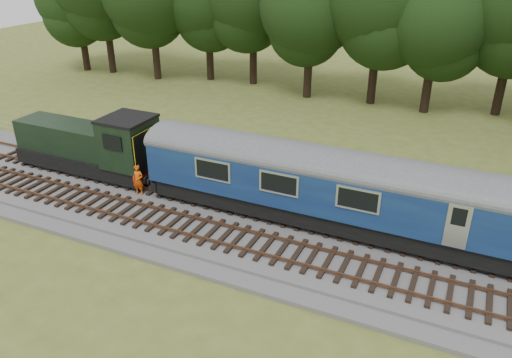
% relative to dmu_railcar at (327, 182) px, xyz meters
% --- Properties ---
extents(ground, '(120.00, 120.00, 0.00)m').
position_rel_dmu_railcar_xyz_m(ground, '(-3.78, -1.40, -2.61)').
color(ground, '#515F23').
rests_on(ground, ground).
extents(ballast, '(70.00, 7.00, 0.35)m').
position_rel_dmu_railcar_xyz_m(ballast, '(-3.78, -1.40, -2.43)').
color(ballast, '#4C4C4F').
rests_on(ballast, ground).
extents(track_north, '(67.20, 2.40, 0.21)m').
position_rel_dmu_railcar_xyz_m(track_north, '(-3.78, -0.00, -2.19)').
color(track_north, black).
rests_on(track_north, ballast).
extents(track_south, '(67.20, 2.40, 0.21)m').
position_rel_dmu_railcar_xyz_m(track_south, '(-3.78, -3.00, -2.19)').
color(track_south, black).
rests_on(track_south, ballast).
extents(fence, '(64.00, 0.12, 1.00)m').
position_rel_dmu_railcar_xyz_m(fence, '(-3.78, 3.10, -2.61)').
color(fence, '#6B6054').
rests_on(fence, ground).
extents(tree_line, '(70.00, 8.00, 18.00)m').
position_rel_dmu_railcar_xyz_m(tree_line, '(-3.78, 20.60, -2.61)').
color(tree_line, black).
rests_on(tree_line, ground).
extents(dmu_railcar, '(18.05, 2.86, 3.88)m').
position_rel_dmu_railcar_xyz_m(dmu_railcar, '(0.00, 0.00, 0.00)').
color(dmu_railcar, black).
rests_on(dmu_railcar, ground).
extents(shunter_loco, '(8.91, 2.60, 3.38)m').
position_rel_dmu_railcar_xyz_m(shunter_loco, '(-13.93, 0.00, -0.63)').
color(shunter_loco, black).
rests_on(shunter_loco, ground).
extents(worker, '(0.66, 0.48, 1.69)m').
position_rel_dmu_railcar_xyz_m(worker, '(-9.88, -1.23, -1.41)').
color(worker, '#ED530C').
rests_on(worker, ballast).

